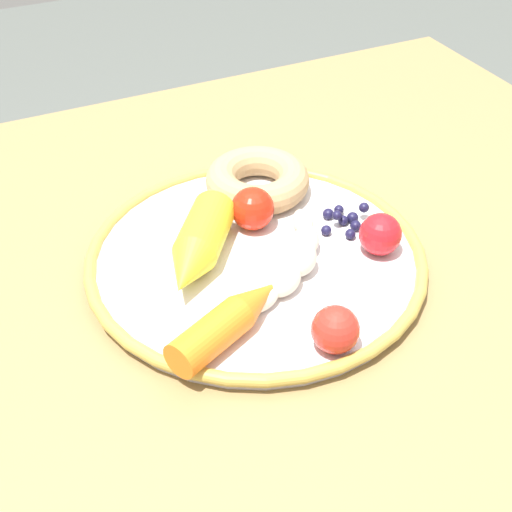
% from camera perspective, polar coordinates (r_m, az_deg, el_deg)
% --- Properties ---
extents(dining_table, '(1.02, 0.78, 0.75)m').
position_cam_1_polar(dining_table, '(0.77, -1.39, -6.58)').
color(dining_table, olive).
rests_on(dining_table, ground_plane).
extents(plate, '(0.33, 0.33, 0.02)m').
position_cam_1_polar(plate, '(0.70, 0.00, -0.18)').
color(plate, silver).
rests_on(plate, dining_table).
extents(banana, '(0.12, 0.12, 0.03)m').
position_cam_1_polar(banana, '(0.67, 2.99, -0.28)').
color(banana, beige).
rests_on(banana, plate).
extents(carrot_orange, '(0.13, 0.08, 0.03)m').
position_cam_1_polar(carrot_orange, '(0.61, -2.06, -5.09)').
color(carrot_orange, orange).
rests_on(carrot_orange, plate).
extents(carrot_yellow, '(0.11, 0.13, 0.04)m').
position_cam_1_polar(carrot_yellow, '(0.67, -4.60, 0.72)').
color(carrot_yellow, yellow).
rests_on(carrot_yellow, plate).
extents(donut, '(0.16, 0.16, 0.03)m').
position_cam_1_polar(donut, '(0.78, 0.11, 6.02)').
color(donut, tan).
rests_on(donut, plate).
extents(blueberry_pile, '(0.06, 0.05, 0.02)m').
position_cam_1_polar(blueberry_pile, '(0.74, 6.97, 2.89)').
color(blueberry_pile, '#191638').
rests_on(blueberry_pile, plate).
extents(tomato_near, '(0.04, 0.04, 0.04)m').
position_cam_1_polar(tomato_near, '(0.70, 9.77, 1.70)').
color(tomato_near, red).
rests_on(tomato_near, plate).
extents(tomato_mid, '(0.04, 0.04, 0.04)m').
position_cam_1_polar(tomato_mid, '(0.72, -0.27, 3.76)').
color(tomato_mid, red).
rests_on(tomato_mid, plate).
extents(tomato_far, '(0.04, 0.04, 0.04)m').
position_cam_1_polar(tomato_far, '(0.60, 6.27, -5.78)').
color(tomato_far, red).
rests_on(tomato_far, plate).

